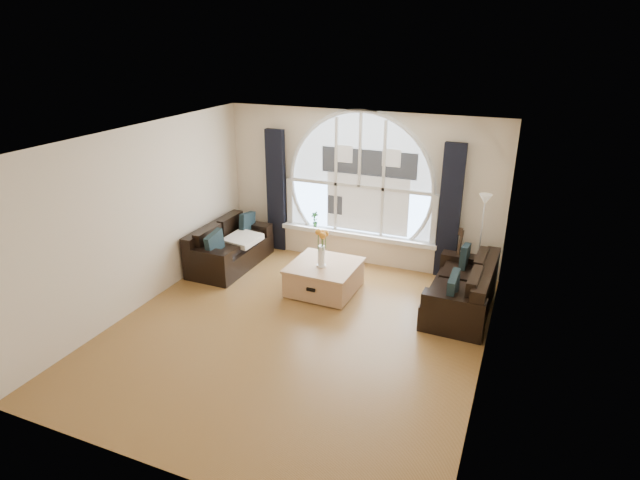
{
  "coord_description": "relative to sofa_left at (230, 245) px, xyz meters",
  "views": [
    {
      "loc": [
        2.73,
        -5.7,
        3.91
      ],
      "look_at": [
        0.0,
        0.9,
        1.05
      ],
      "focal_mm": 29.2,
      "sensor_mm": 36.0,
      "label": 1
    }
  ],
  "objects": [
    {
      "name": "floor_lamp",
      "position": [
        4.17,
        0.76,
        0.4
      ],
      "size": [
        0.24,
        0.24,
        1.6
      ],
      "primitive_type": "cube",
      "color": "#B2B2B2",
      "rests_on": "ground"
    },
    {
      "name": "curtain_left",
      "position": [
        0.42,
        1.04,
        0.75
      ],
      "size": [
        0.35,
        0.12,
        2.3
      ],
      "primitive_type": "cube",
      "color": "black",
      "rests_on": "ground"
    },
    {
      "name": "wall_front",
      "position": [
        2.02,
        -4.34,
        0.95
      ],
      "size": [
        5.0,
        0.01,
        2.7
      ],
      "primitive_type": "cube",
      "color": "beige",
      "rests_on": "ground"
    },
    {
      "name": "sofa_right",
      "position": [
        4.04,
        -0.09,
        0.0
      ],
      "size": [
        0.91,
        1.74,
        0.76
      ],
      "primitive_type": "cube",
      "rotation": [
        0.0,
        0.0,
        -0.03
      ],
      "color": "black",
      "rests_on": "ground"
    },
    {
      "name": "throw_blanket",
      "position": [
        0.21,
        0.1,
        0.1
      ],
      "size": [
        0.63,
        0.63,
        0.1
      ],
      "primitive_type": "cube",
      "rotation": [
        0.0,
        0.0,
        -0.16
      ],
      "color": "silver",
      "rests_on": "sofa_left"
    },
    {
      "name": "ground",
      "position": [
        2.02,
        -1.59,
        -0.4
      ],
      "size": [
        5.0,
        5.5,
        0.01
      ],
      "primitive_type": "cube",
      "color": "brown",
      "rests_on": "ground"
    },
    {
      "name": "wall_right",
      "position": [
        4.52,
        -1.59,
        0.95
      ],
      "size": [
        0.01,
        5.5,
        2.7
      ],
      "primitive_type": "cube",
      "color": "beige",
      "rests_on": "ground"
    },
    {
      "name": "attic_slope",
      "position": [
        4.22,
        -1.59,
        1.95
      ],
      "size": [
        0.92,
        5.5,
        0.72
      ],
      "primitive_type": "cube",
      "color": "silver",
      "rests_on": "ground"
    },
    {
      "name": "sofa_left",
      "position": [
        0.0,
        0.0,
        0.0
      ],
      "size": [
        0.86,
        1.69,
        0.75
      ],
      "primitive_type": "cube",
      "rotation": [
        0.0,
        0.0,
        -0.01
      ],
      "color": "black",
      "rests_on": "ground"
    },
    {
      "name": "arched_window",
      "position": [
        2.02,
        1.13,
        1.23
      ],
      "size": [
        2.6,
        0.06,
        2.15
      ],
      "primitive_type": "cube",
      "color": "silver",
      "rests_on": "wall_back"
    },
    {
      "name": "potted_plant",
      "position": [
        1.19,
        1.06,
        0.29
      ],
      "size": [
        0.17,
        0.14,
        0.28
      ],
      "primitive_type": "imported",
      "rotation": [
        0.0,
        0.0,
        -0.31
      ],
      "color": "#1E6023",
      "rests_on": "window_sill"
    },
    {
      "name": "coffee_chest",
      "position": [
        1.92,
        -0.29,
        -0.14
      ],
      "size": [
        1.07,
        1.07,
        0.51
      ],
      "primitive_type": "cube",
      "rotation": [
        0.0,
        0.0,
        -0.02
      ],
      "color": "#A97C55",
      "rests_on": "ground"
    },
    {
      "name": "wall_left",
      "position": [
        -0.48,
        -1.59,
        0.95
      ],
      "size": [
        0.01,
        5.5,
        2.7
      ],
      "primitive_type": "cube",
      "color": "beige",
      "rests_on": "ground"
    },
    {
      "name": "window_frame",
      "position": [
        2.02,
        1.1,
        1.23
      ],
      "size": [
        2.76,
        0.08,
        2.15
      ],
      "primitive_type": "cube",
      "color": "white",
      "rests_on": "wall_back"
    },
    {
      "name": "wall_back",
      "position": [
        2.02,
        1.16,
        0.95
      ],
      "size": [
        5.0,
        0.01,
        2.7
      ],
      "primitive_type": "cube",
      "color": "beige",
      "rests_on": "ground"
    },
    {
      "name": "window_sill",
      "position": [
        2.02,
        1.06,
        0.11
      ],
      "size": [
        2.9,
        0.22,
        0.08
      ],
      "primitive_type": "cube",
      "color": "white",
      "rests_on": "wall_back"
    },
    {
      "name": "ceiling",
      "position": [
        2.02,
        -1.59,
        2.3
      ],
      "size": [
        5.0,
        5.5,
        0.01
      ],
      "primitive_type": "cube",
      "color": "silver",
      "rests_on": "ground"
    },
    {
      "name": "neighbor_house",
      "position": [
        2.17,
        1.12,
        1.1
      ],
      "size": [
        1.7,
        0.02,
        1.5
      ],
      "primitive_type": "cube",
      "color": "silver",
      "rests_on": "wall_back"
    },
    {
      "name": "curtain_right",
      "position": [
        3.62,
        1.04,
        0.75
      ],
      "size": [
        0.35,
        0.12,
        2.3
      ],
      "primitive_type": "cube",
      "color": "black",
      "rests_on": "ground"
    },
    {
      "name": "guitar",
      "position": [
        3.87,
        0.71,
        0.13
      ],
      "size": [
        0.42,
        0.35,
        1.06
      ],
      "primitive_type": "cube",
      "rotation": [
        0.0,
        0.0,
        -0.34
      ],
      "color": "#926124",
      "rests_on": "ground"
    },
    {
      "name": "vase_flowers",
      "position": [
        1.91,
        -0.38,
        0.46
      ],
      "size": [
        0.24,
        0.24,
        0.7
      ],
      "primitive_type": "cube",
      "color": "white",
      "rests_on": "coffee_chest"
    }
  ]
}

